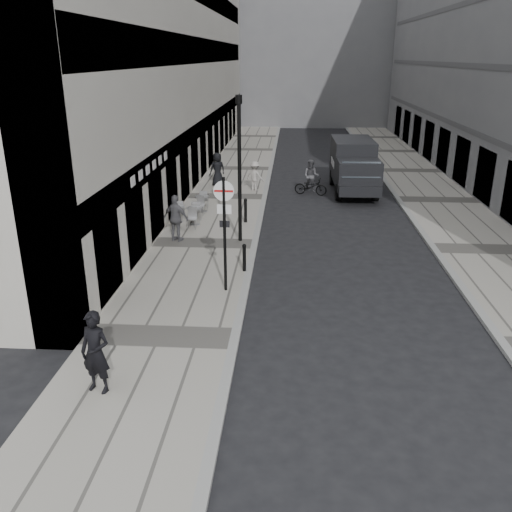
{
  "coord_description": "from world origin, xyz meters",
  "views": [
    {
      "loc": [
        1.4,
        -9.87,
        7.12
      ],
      "look_at": [
        0.38,
        5.52,
        1.4
      ],
      "focal_mm": 38.0,
      "sensor_mm": 36.0,
      "label": 1
    }
  ],
  "objects": [
    {
      "name": "ground",
      "position": [
        0.0,
        0.0,
        0.0
      ],
      "size": [
        120.0,
        120.0,
        0.0
      ],
      "primitive_type": "plane",
      "color": "black",
      "rests_on": "ground"
    },
    {
      "name": "sidewalk",
      "position": [
        -2.0,
        18.0,
        0.06
      ],
      "size": [
        4.0,
        60.0,
        0.12
      ],
      "primitive_type": "cube",
      "color": "#9B958C",
      "rests_on": "ground"
    },
    {
      "name": "far_sidewalk",
      "position": [
        9.0,
        18.0,
        0.06
      ],
      "size": [
        4.0,
        60.0,
        0.12
      ],
      "primitive_type": "cube",
      "color": "#9B958C",
      "rests_on": "ground"
    },
    {
      "name": "building_left",
      "position": [
        -6.0,
        24.5,
        9.0
      ],
      "size": [
        4.0,
        45.0,
        18.0
      ],
      "primitive_type": "cube",
      "color": "beige",
      "rests_on": "ground"
    },
    {
      "name": "building_far",
      "position": [
        1.5,
        56.0,
        11.0
      ],
      "size": [
        24.0,
        16.0,
        22.0
      ],
      "primitive_type": "cube",
      "color": "slate",
      "rests_on": "ground"
    },
    {
      "name": "walking_man",
      "position": [
        -2.75,
        0.15,
        1.08
      ],
      "size": [
        0.79,
        0.63,
        1.91
      ],
      "primitive_type": "imported",
      "rotation": [
        0.0,
        0.0,
        -0.27
      ],
      "color": "black",
      "rests_on": "sidewalk"
    },
    {
      "name": "sign_post",
      "position": [
        -0.6,
        5.81,
        2.45
      ],
      "size": [
        0.62,
        0.1,
        3.63
      ],
      "rotation": [
        0.0,
        0.0,
        -0.03
      ],
      "color": "black",
      "rests_on": "sidewalk"
    },
    {
      "name": "lamppost",
      "position": [
        -0.6,
        10.73,
        3.26
      ],
      "size": [
        0.25,
        0.25,
        5.65
      ],
      "color": "black",
      "rests_on": "sidewalk"
    },
    {
      "name": "bollard_near",
      "position": [
        -0.6,
        13.31,
        0.63
      ],
      "size": [
        0.13,
        0.13,
        1.01
      ],
      "primitive_type": "cylinder",
      "color": "black",
      "rests_on": "sidewalk"
    },
    {
      "name": "bollard_far",
      "position": [
        -0.15,
        7.47,
        0.58
      ],
      "size": [
        0.12,
        0.12,
        0.91
      ],
      "primitive_type": "cylinder",
      "color": "black",
      "rests_on": "sidewalk"
    },
    {
      "name": "panel_van",
      "position": [
        4.8,
        20.0,
        1.56
      ],
      "size": [
        2.29,
        5.94,
        2.78
      ],
      "rotation": [
        0.0,
        0.0,
        0.02
      ],
      "color": "black",
      "rests_on": "ground"
    },
    {
      "name": "cyclist",
      "position": [
        2.46,
        19.05,
        0.75
      ],
      "size": [
        1.87,
        1.02,
        1.91
      ],
      "rotation": [
        0.0,
        0.0,
        -0.24
      ],
      "color": "black",
      "rests_on": "ground"
    },
    {
      "name": "pedestrian_a",
      "position": [
        -3.13,
        10.52,
        1.06
      ],
      "size": [
        1.19,
        0.83,
        1.88
      ],
      "primitive_type": "imported",
      "rotation": [
        0.0,
        0.0,
        2.76
      ],
      "color": "#58575C",
      "rests_on": "sidewalk"
    },
    {
      "name": "pedestrian_b",
      "position": [
        -0.6,
        19.42,
        0.92
      ],
      "size": [
        1.19,
        0.97,
        1.6
      ],
      "primitive_type": "imported",
      "rotation": [
        0.0,
        0.0,
        2.71
      ],
      "color": "#B1AAA3",
      "rests_on": "sidewalk"
    },
    {
      "name": "pedestrian_c",
      "position": [
        -2.81,
        20.51,
        1.05
      ],
      "size": [
        1.09,
        0.99,
        1.86
      ],
      "primitive_type": "imported",
      "rotation": [
        0.0,
        0.0,
        3.72
      ],
      "color": "black",
      "rests_on": "sidewalk"
    },
    {
      "name": "cafe_table_near",
      "position": [
        -2.8,
        14.88,
        0.57
      ],
      "size": [
        0.69,
        1.56,
        0.89
      ],
      "color": "#ADACAF",
      "rests_on": "sidewalk"
    },
    {
      "name": "cafe_table_mid",
      "position": [
        -3.6,
        13.08,
        0.55
      ],
      "size": [
        0.67,
        1.5,
        0.86
      ],
      "color": "silver",
      "rests_on": "sidewalk"
    },
    {
      "name": "cafe_table_far",
      "position": [
        -2.8,
        12.73,
        0.59
      ],
      "size": [
        0.72,
        1.61,
        0.92
      ],
      "color": "#B8B7BA",
      "rests_on": "sidewalk"
    }
  ]
}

